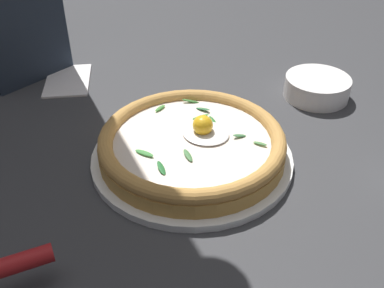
% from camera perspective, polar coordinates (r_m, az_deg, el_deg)
% --- Properties ---
extents(ground_plane, '(2.40, 2.40, 0.03)m').
position_cam_1_polar(ground_plane, '(0.77, -0.76, -1.81)').
color(ground_plane, '#363639').
rests_on(ground_plane, ground).
extents(pizza_plate, '(0.32, 0.32, 0.01)m').
position_cam_1_polar(pizza_plate, '(0.73, -0.00, -1.65)').
color(pizza_plate, white).
rests_on(pizza_plate, ground).
extents(pizza, '(0.30, 0.30, 0.06)m').
position_cam_1_polar(pizza, '(0.72, 0.02, 0.11)').
color(pizza, gold).
rests_on(pizza, pizza_plate).
extents(side_bowl, '(0.13, 0.13, 0.04)m').
position_cam_1_polar(side_bowl, '(0.93, 15.41, 6.87)').
color(side_bowl, white).
rests_on(side_bowl, ground).
extents(folded_napkin, '(0.16, 0.17, 0.01)m').
position_cam_1_polar(folded_napkin, '(1.00, -15.34, 7.81)').
color(folded_napkin, white).
rests_on(folded_napkin, ground).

